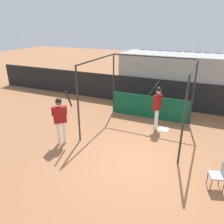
# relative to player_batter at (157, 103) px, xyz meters

# --- Properties ---
(ground_plane) EXTENTS (60.00, 60.00, 0.00)m
(ground_plane) POSITION_rel_player_batter_xyz_m (-0.04, -2.82, -1.18)
(ground_plane) COLOR #9E6642
(outfield_wall) EXTENTS (24.00, 0.12, 1.56)m
(outfield_wall) POSITION_rel_player_batter_xyz_m (-0.04, 2.78, -0.40)
(outfield_wall) COLOR black
(outfield_wall) RESTS_ON ground
(bleacher_section) EXTENTS (5.95, 2.40, 2.84)m
(bleacher_section) POSITION_rel_player_batter_xyz_m (-0.04, 4.04, 0.24)
(bleacher_section) COLOR #9E9E99
(bleacher_section) RESTS_ON ground
(batting_cage) EXTENTS (3.94, 3.43, 3.05)m
(batting_cage) POSITION_rel_player_batter_xyz_m (-0.59, 0.37, 0.08)
(batting_cage) COLOR #282828
(batting_cage) RESTS_ON ground
(home_plate) EXTENTS (0.44, 0.44, 0.02)m
(home_plate) POSITION_rel_player_batter_xyz_m (0.36, -0.01, -1.17)
(home_plate) COLOR white
(home_plate) RESTS_ON ground
(player_batter) EXTENTS (0.57, 0.96, 2.06)m
(player_batter) POSITION_rel_player_batter_xyz_m (0.00, 0.00, 0.00)
(player_batter) COLOR white
(player_batter) RESTS_ON ground
(player_waiting) EXTENTS (0.67, 0.78, 2.19)m
(player_waiting) POSITION_rel_player_batter_xyz_m (-3.05, -2.82, -0.03)
(player_waiting) COLOR white
(player_waiting) RESTS_ON ground
(folding_chair) EXTENTS (0.50, 0.50, 0.84)m
(folding_chair) POSITION_rel_player_batter_xyz_m (2.56, -3.13, -0.66)
(folding_chair) COLOR #99999E
(folding_chair) RESTS_ON ground
(baseball) EXTENTS (0.07, 0.07, 0.07)m
(baseball) POSITION_rel_player_batter_xyz_m (-0.02, -0.79, -1.14)
(baseball) COLOR white
(baseball) RESTS_ON ground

